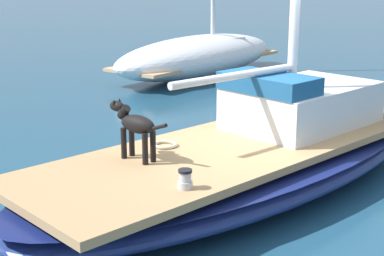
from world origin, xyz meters
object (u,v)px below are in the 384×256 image
object	(u,v)px
dog_black	(135,125)
coiled_rope	(165,145)
deck_winch	(185,180)
sailboat_main	(248,163)

from	to	relation	value
dog_black	coiled_rope	bearing A→B (deg)	107.37
deck_winch	coiled_rope	xyz separation A→B (m)	(-1.32, 0.76, -0.08)
dog_black	sailboat_main	bearing A→B (deg)	78.50
sailboat_main	deck_winch	distance (m)	2.00
dog_black	deck_winch	size ratio (longest dim) A/B	4.46
sailboat_main	dog_black	bearing A→B (deg)	-101.50
dog_black	coiled_rope	world-z (taller)	dog_black
dog_black	deck_winch	bearing A→B (deg)	-8.54
deck_winch	sailboat_main	bearing A→B (deg)	114.34
deck_winch	coiled_rope	distance (m)	1.53
dog_black	deck_winch	xyz separation A→B (m)	(1.14, -0.17, -0.32)
deck_winch	coiled_rope	world-z (taller)	deck_winch
dog_black	coiled_rope	size ratio (longest dim) A/B	2.89
sailboat_main	deck_winch	size ratio (longest dim) A/B	35.01
deck_winch	coiled_rope	bearing A→B (deg)	149.97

